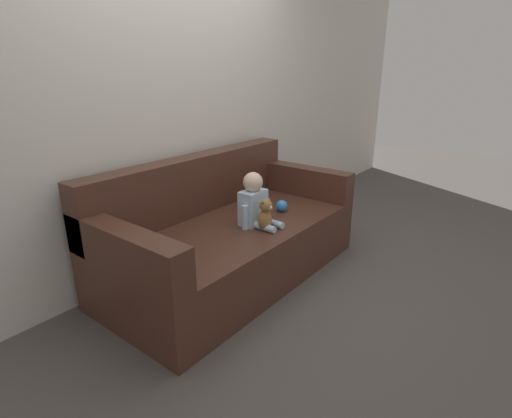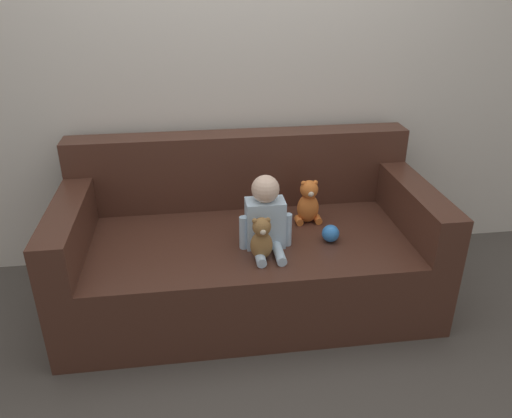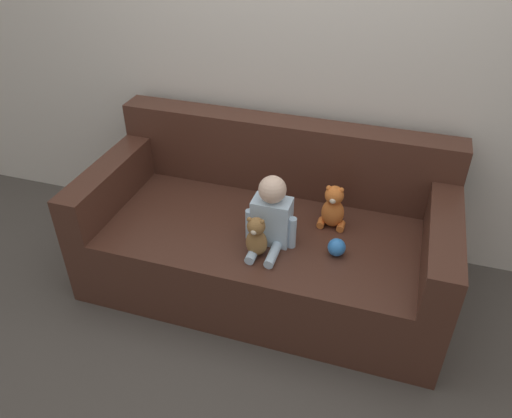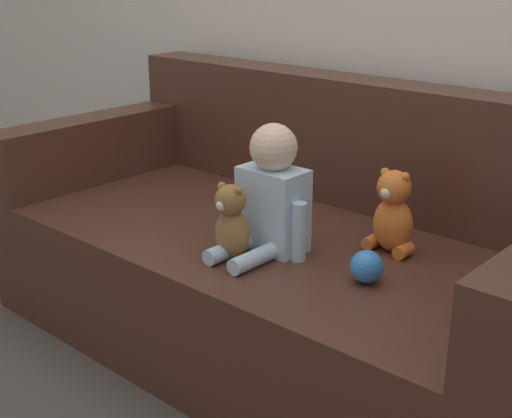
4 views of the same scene
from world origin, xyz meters
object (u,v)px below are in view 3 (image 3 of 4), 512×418
object	(u,v)px
couch	(268,235)
toy_ball	(337,247)
teddy_bear_brown	(256,237)
person_baby	(271,216)
plush_toy_side	(333,208)

from	to	relation	value
couch	toy_ball	size ratio (longest dim) A/B	21.61
couch	toy_ball	distance (m)	0.50
teddy_bear_brown	toy_ball	distance (m)	0.41
person_baby	toy_ball	distance (m)	0.37
person_baby	teddy_bear_brown	size ratio (longest dim) A/B	1.69
couch	plush_toy_side	bearing A→B (deg)	5.64
couch	teddy_bear_brown	bearing A→B (deg)	-83.96
couch	teddy_bear_brown	size ratio (longest dim) A/B	8.67
person_baby	plush_toy_side	size ratio (longest dim) A/B	1.52
plush_toy_side	couch	bearing A→B (deg)	-174.36
teddy_bear_brown	person_baby	bearing A→B (deg)	72.93
couch	person_baby	bearing A→B (deg)	-69.73
toy_ball	couch	bearing A→B (deg)	154.61
couch	person_baby	distance (m)	0.36
teddy_bear_brown	toy_ball	world-z (taller)	teddy_bear_brown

